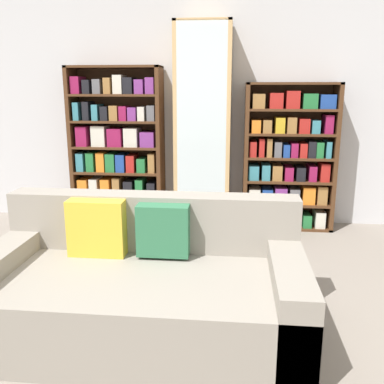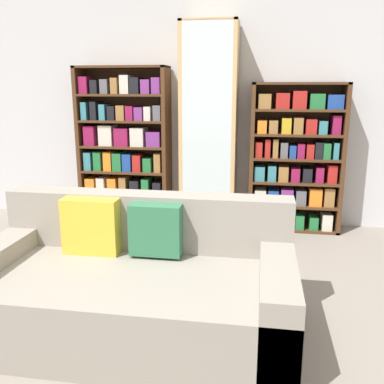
{
  "view_description": "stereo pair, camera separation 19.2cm",
  "coord_description": "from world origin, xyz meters",
  "px_view_note": "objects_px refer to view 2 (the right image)",
  "views": [
    {
      "loc": [
        0.52,
        -1.92,
        1.45
      ],
      "look_at": [
        0.18,
        1.41,
        0.63
      ],
      "focal_mm": 40.0,
      "sensor_mm": 36.0,
      "label": 1
    },
    {
      "loc": [
        0.71,
        -1.9,
        1.45
      ],
      "look_at": [
        0.18,
        1.41,
        0.63
      ],
      "focal_mm": 40.0,
      "sensor_mm": 36.0,
      "label": 2
    }
  ],
  "objects_px": {
    "couch": "(134,287)",
    "bookshelf_left": "(124,149)",
    "display_cabinet": "(209,129)",
    "bookshelf_right": "(296,160)",
    "wine_bottle": "(251,243)"
  },
  "relations": [
    {
      "from": "couch",
      "to": "bookshelf_left",
      "type": "bearing_deg",
      "value": 108.92
    },
    {
      "from": "bookshelf_left",
      "to": "display_cabinet",
      "type": "distance_m",
      "value": 0.95
    },
    {
      "from": "display_cabinet",
      "to": "bookshelf_right",
      "type": "relative_size",
      "value": 1.39
    },
    {
      "from": "couch",
      "to": "bookshelf_left",
      "type": "relative_size",
      "value": 1.14
    },
    {
      "from": "couch",
      "to": "bookshelf_left",
      "type": "height_order",
      "value": "bookshelf_left"
    },
    {
      "from": "bookshelf_left",
      "to": "display_cabinet",
      "type": "relative_size",
      "value": 0.8
    },
    {
      "from": "display_cabinet",
      "to": "bookshelf_right",
      "type": "bearing_deg",
      "value": 1.02
    },
    {
      "from": "display_cabinet",
      "to": "couch",
      "type": "bearing_deg",
      "value": -95.16
    },
    {
      "from": "display_cabinet",
      "to": "wine_bottle",
      "type": "height_order",
      "value": "display_cabinet"
    },
    {
      "from": "wine_bottle",
      "to": "bookshelf_right",
      "type": "bearing_deg",
      "value": 65.62
    },
    {
      "from": "display_cabinet",
      "to": "bookshelf_right",
      "type": "distance_m",
      "value": 0.94
    },
    {
      "from": "bookshelf_left",
      "to": "couch",
      "type": "bearing_deg",
      "value": -71.08
    },
    {
      "from": "couch",
      "to": "display_cabinet",
      "type": "distance_m",
      "value": 2.25
    },
    {
      "from": "couch",
      "to": "bookshelf_right",
      "type": "bearing_deg",
      "value": 62.99
    },
    {
      "from": "wine_bottle",
      "to": "couch",
      "type": "bearing_deg",
      "value": -118.85
    }
  ]
}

